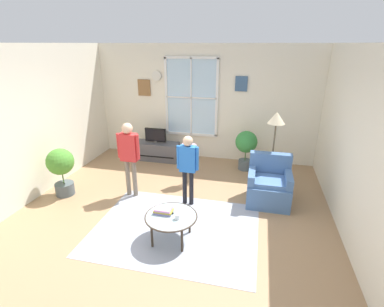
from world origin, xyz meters
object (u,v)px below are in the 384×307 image
cup (177,217)px  remote_near_books (171,211)px  person_pink_shirt (189,155)px  potted_plant_corner (61,167)px  potted_plant_by_window (246,145)px  floor_lamp (276,126)px  television (156,135)px  armchair (269,186)px  person_blue_shirt (188,163)px  tv_stand (156,151)px  person_red_shirt (129,151)px  coffee_table (171,217)px  book_stack (163,211)px

cup → remote_near_books: (-0.14, 0.16, -0.03)m
cup → remote_near_books: size_ratio=0.57×
person_pink_shirt → potted_plant_corner: bearing=-156.0°
potted_plant_by_window → floor_lamp: size_ratio=0.58×
television → armchair: armchair is taller
armchair → person_blue_shirt: size_ratio=0.67×
tv_stand → cup: bearing=-64.7°
television → person_red_shirt: (0.17, -1.84, 0.26)m
coffee_table → person_blue_shirt: person_blue_shirt is taller
tv_stand → potted_plant_by_window: size_ratio=1.24×
person_blue_shirt → person_red_shirt: bearing=176.6°
floor_lamp → potted_plant_corner: bearing=-163.6°
armchair → potted_plant_by_window: size_ratio=0.94×
television → person_pink_shirt: person_pink_shirt is taller
person_red_shirt → coffee_table: bearing=-44.5°
television → book_stack: 3.15m
television → floor_lamp: (2.77, -0.97, 0.68)m
book_stack → potted_plant_corner: 2.44m
book_stack → person_red_shirt: (-1.01, 1.07, 0.45)m
remote_near_books → person_red_shirt: person_red_shirt is taller
book_stack → floor_lamp: (1.58, 1.94, 0.87)m
armchair → floor_lamp: size_ratio=0.55×
person_red_shirt → potted_plant_by_window: (2.05, 1.75, -0.31)m
potted_plant_by_window → television: bearing=177.6°
tv_stand → person_red_shirt: (0.17, -1.84, 0.68)m
remote_near_books → person_blue_shirt: size_ratio=0.11×
armchair → potted_plant_corner: size_ratio=0.93×
television → potted_plant_by_window: potted_plant_by_window is taller
tv_stand → television: size_ratio=2.16×
book_stack → potted_plant_corner: size_ratio=0.29×
remote_near_books → potted_plant_corner: potted_plant_corner is taller
remote_near_books → potted_plant_by_window: 2.93m
cup → potted_plant_by_window: size_ratio=0.09×
person_red_shirt → potted_plant_corner: person_red_shirt is taller
person_red_shirt → potted_plant_corner: size_ratio=1.54×
television → cup: 3.34m
television → coffee_table: television is taller
book_stack → remote_near_books: 0.12m
potted_plant_corner → coffee_table: bearing=-19.2°
remote_near_books → person_blue_shirt: 1.03m
potted_plant_by_window → person_pink_shirt: bearing=-136.7°
potted_plant_corner → floor_lamp: bearing=16.4°
tv_stand → person_pink_shirt: 1.64m
coffee_table → potted_plant_corner: potted_plant_corner is taller
book_stack → person_blue_shirt: size_ratio=0.21×
cup → floor_lamp: (1.34, 2.05, 0.87)m
potted_plant_by_window → book_stack: bearing=-110.2°
television → potted_plant_corner: (-1.12, -2.11, -0.06)m
remote_near_books → potted_plant_corner: 2.52m
television → person_blue_shirt: bearing=-55.6°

